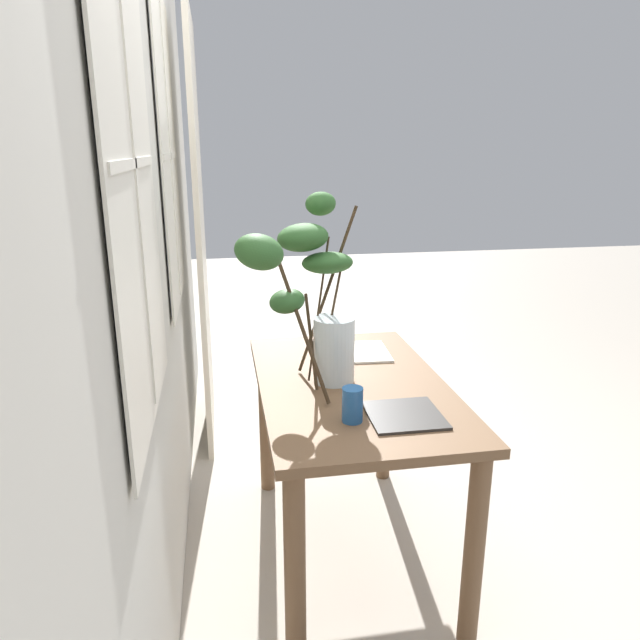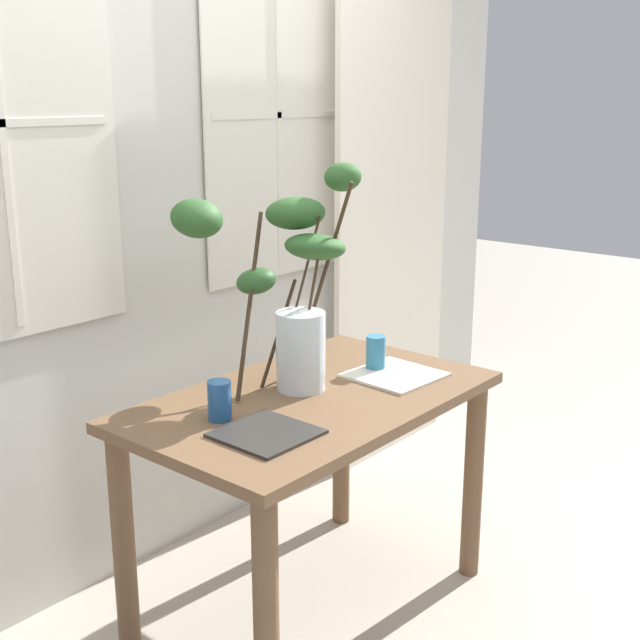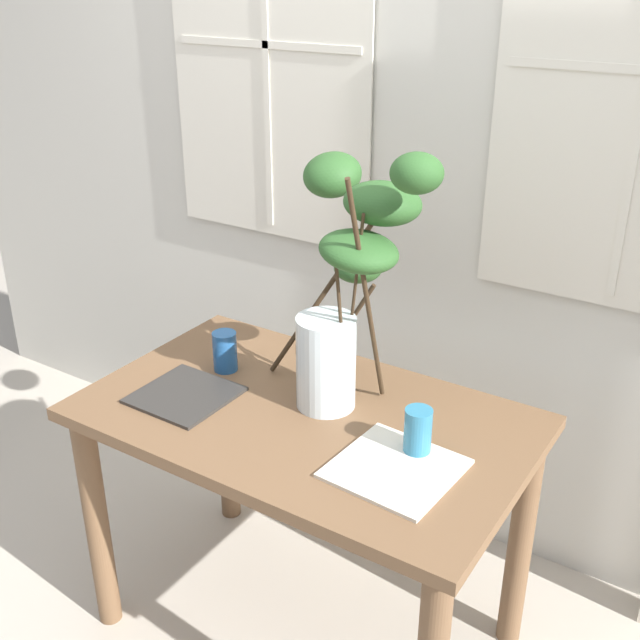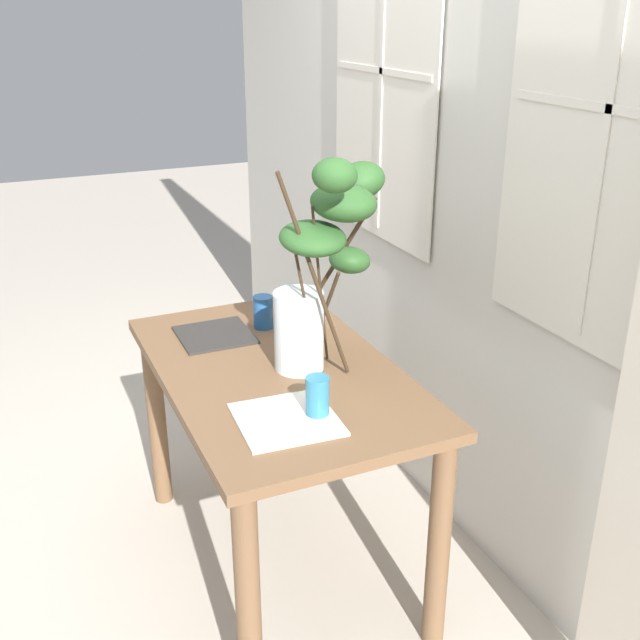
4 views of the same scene
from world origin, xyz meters
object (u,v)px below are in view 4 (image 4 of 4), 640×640
dining_table (278,406)px  drinking_glass_blue_left (263,312)px  plate_square_right (287,419)px  drinking_glass_blue_right (317,397)px  vase_with_branches (324,259)px  plate_square_left (215,335)px

dining_table → drinking_glass_blue_left: drinking_glass_blue_left is taller
drinking_glass_blue_left → plate_square_right: size_ratio=0.43×
drinking_glass_blue_left → drinking_glass_blue_right: drinking_glass_blue_right is taller
dining_table → vase_with_branches: (0.05, 0.15, 0.51)m
dining_table → plate_square_left: plate_square_left is taller
vase_with_branches → drinking_glass_blue_right: 0.45m
vase_with_branches → plate_square_right: size_ratio=2.60×
plate_square_right → vase_with_branches: bearing=139.0°
vase_with_branches → plate_square_right: (0.28, -0.24, -0.36)m
drinking_glass_blue_right → plate_square_right: drinking_glass_blue_right is taller
vase_with_branches → drinking_glass_blue_left: size_ratio=6.02×
vase_with_branches → drinking_glass_blue_left: 0.49m
dining_table → drinking_glass_blue_right: bearing=-1.1°
drinking_glass_blue_left → drinking_glass_blue_right: bearing=-7.0°
dining_table → plate_square_left: bearing=-161.3°
dining_table → drinking_glass_blue_right: drinking_glass_blue_right is taller
drinking_glass_blue_right → plate_square_left: drinking_glass_blue_right is taller
dining_table → drinking_glass_blue_left: size_ratio=9.99×
drinking_glass_blue_left → dining_table: bearing=-12.8°
plate_square_left → plate_square_right: (0.65, 0.01, -0.00)m
dining_table → drinking_glass_blue_right: (0.34, -0.01, 0.20)m
drinking_glass_blue_left → plate_square_left: bearing=-88.8°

